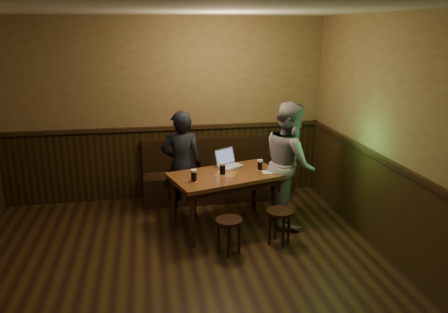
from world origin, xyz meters
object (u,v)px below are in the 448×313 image
object	(u,v)px
person_suit	(182,166)
person_grey	(289,163)
stool_right	(280,217)
pint_right	(260,165)
pint_left	(194,175)
pub_table	(226,181)
bench	(214,180)
stool_left	(229,226)
pint_mid	(223,169)
laptop	(228,162)

from	to	relation	value
person_suit	person_grey	bearing A→B (deg)	169.13
stool_right	pint_right	size ratio (longest dim) A/B	3.08
pint_left	person_suit	bearing A→B (deg)	98.81
stool_right	person_grey	distance (m)	0.87
pub_table	bench	bearing A→B (deg)	73.40
stool_right	pint_right	xyz separation A→B (m)	(-0.08, 0.68, 0.48)
bench	pint_left	size ratio (longest dim) A/B	14.06
stool_right	stool_left	bearing A→B (deg)	-170.05
pint_mid	laptop	size ratio (longest dim) A/B	0.37
pub_table	stool_left	size ratio (longest dim) A/B	3.63
person_suit	bench	bearing A→B (deg)	-126.54
pub_table	pint_mid	distance (m)	0.19
stool_left	pint_left	size ratio (longest dim) A/B	2.82
pint_left	laptop	distance (m)	0.76
laptop	pub_table	bearing A→B (deg)	-139.47
pint_right	laptop	bearing A→B (deg)	149.63
pub_table	pint_mid	xyz separation A→B (m)	(-0.05, -0.01, 0.18)
stool_left	person_suit	size ratio (longest dim) A/B	0.28
pint_right	person_suit	xyz separation A→B (m)	(-1.03, 0.33, -0.06)
pint_mid	laptop	world-z (taller)	laptop
laptop	bench	bearing A→B (deg)	62.66
stool_left	pint_mid	xyz separation A→B (m)	(0.05, 0.70, 0.49)
pint_right	stool_right	bearing A→B (deg)	-82.94
bench	person_grey	world-z (taller)	person_grey
pint_right	bench	bearing A→B (deg)	116.14
person_grey	bench	bearing A→B (deg)	43.75
laptop	person_grey	size ratio (longest dim) A/B	0.26
bench	stool_left	distance (m)	1.78
bench	stool_right	distance (m)	1.76
stool_left	pub_table	bearing A→B (deg)	82.04
person_suit	person_grey	world-z (taller)	person_grey
person_suit	pint_left	bearing A→B (deg)	102.15
pub_table	person_grey	size ratio (longest dim) A/B	0.95
pint_mid	pint_right	size ratio (longest dim) A/B	1.11
bench	stool_left	bearing A→B (deg)	-93.20
pint_left	laptop	bearing A→B (deg)	44.60
person_suit	stool_left	bearing A→B (deg)	115.21
pub_table	pint_left	xyz separation A→B (m)	(-0.45, -0.22, 0.18)
pub_table	pint_mid	size ratio (longest dim) A/B	9.85
pint_right	laptop	size ratio (longest dim) A/B	0.33
stool_left	pint_right	bearing A→B (deg)	53.85
bench	person_grey	bearing A→B (deg)	-49.08
pint_right	stool_left	bearing A→B (deg)	-126.15
pint_mid	pint_right	bearing A→B (deg)	10.43
pint_right	person_suit	world-z (taller)	person_suit
laptop	person_grey	xyz separation A→B (m)	(0.80, -0.27, 0.02)
bench	pint_left	xyz separation A→B (m)	(-0.45, -1.29, 0.53)
pint_left	person_grey	distance (m)	1.37
stool_left	person_suit	distance (m)	1.28
pint_mid	bench	bearing A→B (deg)	87.29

